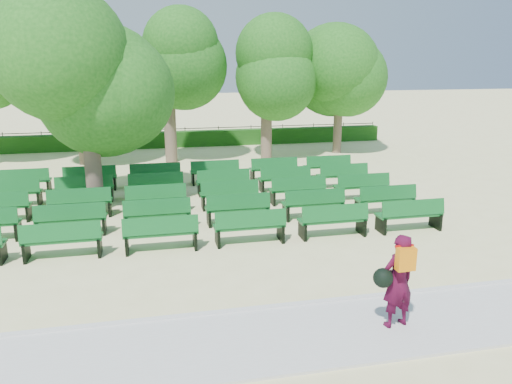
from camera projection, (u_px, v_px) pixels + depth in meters
ground at (191, 221)px, 15.98m from camera, size 120.00×120.00×0.00m
paving at (229, 345)px, 9.00m from camera, size 30.00×2.20×0.06m
curb at (219, 313)px, 10.08m from camera, size 30.00×0.12×0.10m
hedge at (169, 139)px, 29.07m from camera, size 26.00×0.70×0.90m
fence at (169, 146)px, 29.56m from camera, size 26.00×0.10×1.02m
tree_line at (173, 160)px, 25.41m from camera, size 21.80×6.80×7.04m
bench_array at (194, 207)px, 17.13m from camera, size 2.00×0.66×1.25m
tree_among at (86, 81)px, 15.90m from camera, size 4.67×4.67×6.45m
person at (397, 280)px, 9.35m from camera, size 0.90×0.58×1.85m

